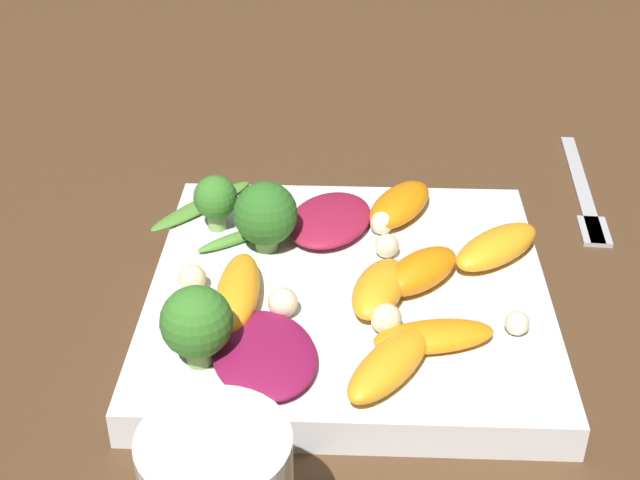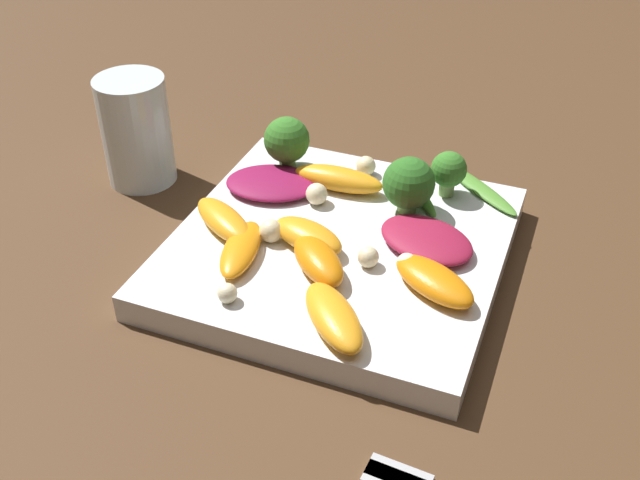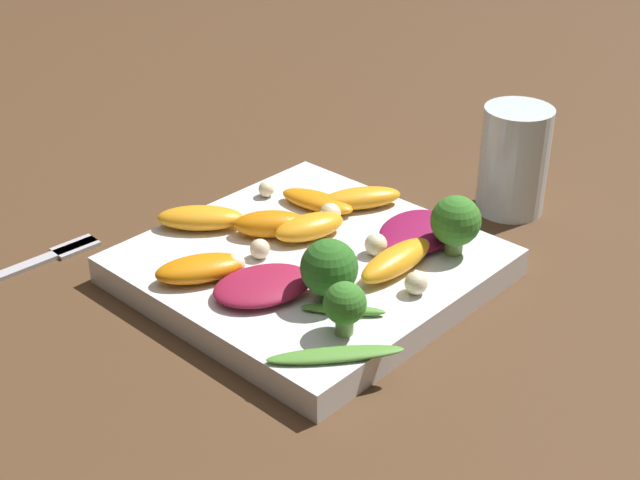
{
  "view_description": "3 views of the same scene",
  "coord_description": "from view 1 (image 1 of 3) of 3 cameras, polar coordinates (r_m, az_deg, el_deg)",
  "views": [
    {
      "loc": [
        -0.0,
        0.46,
        0.35
      ],
      "look_at": [
        0.02,
        -0.01,
        0.05
      ],
      "focal_mm": 50.0,
      "sensor_mm": 36.0,
      "label": 1
    },
    {
      "loc": [
        -0.45,
        -0.16,
        0.37
      ],
      "look_at": [
        -0.01,
        0.01,
        0.03
      ],
      "focal_mm": 42.0,
      "sensor_mm": 36.0,
      "label": 2
    },
    {
      "loc": [
        0.43,
        -0.45,
        0.39
      ],
      "look_at": [
        0.0,
        0.01,
        0.03
      ],
      "focal_mm": 50.0,
      "sensor_mm": 36.0,
      "label": 3
    }
  ],
  "objects": [
    {
      "name": "orange_segment_4",
      "position": [
        0.64,
        4.82,
        2.28
      ],
      "size": [
        0.06,
        0.08,
        0.02
      ],
      "color": "orange",
      "rests_on": "plate"
    },
    {
      "name": "arugula_sprig_0",
      "position": [
        0.65,
        -7.87,
        2.22
      ],
      "size": [
        0.07,
        0.08,
        0.01
      ],
      "color": "#518E33",
      "rests_on": "plate"
    },
    {
      "name": "broccoli_floret_1",
      "position": [
        0.62,
        -7.02,
        2.62
      ],
      "size": [
        0.03,
        0.03,
        0.04
      ],
      "color": "#84AD5B",
      "rests_on": "plate"
    },
    {
      "name": "macadamia_nut_1",
      "position": [
        0.54,
        12.14,
        -5.22
      ],
      "size": [
        0.01,
        0.01,
        0.01
      ],
      "color": "beige",
      "rests_on": "plate"
    },
    {
      "name": "orange_segment_1",
      "position": [
        0.55,
        -5.62,
        -3.31
      ],
      "size": [
        0.03,
        0.08,
        0.02
      ],
      "color": "orange",
      "rests_on": "plate"
    },
    {
      "name": "broccoli_floret_0",
      "position": [
        0.5,
        -8.29,
        -5.29
      ],
      "size": [
        0.04,
        0.04,
        0.05
      ],
      "color": "#7A9E51",
      "rests_on": "plate"
    },
    {
      "name": "orange_segment_6",
      "position": [
        0.6,
        10.93,
        -0.41
      ],
      "size": [
        0.07,
        0.07,
        0.02
      ],
      "color": "orange",
      "rests_on": "plate"
    },
    {
      "name": "plate",
      "position": [
        0.58,
        1.49,
        -3.7
      ],
      "size": [
        0.25,
        0.25,
        0.02
      ],
      "color": "white",
      "rests_on": "ground_plane"
    },
    {
      "name": "radicchio_leaf_1",
      "position": [
        0.51,
        -3.98,
        -7.27
      ],
      "size": [
        0.08,
        0.09,
        0.01
      ],
      "color": "maroon",
      "rests_on": "plate"
    },
    {
      "name": "orange_segment_5",
      "position": [
        0.49,
        4.04,
        -7.96
      ],
      "size": [
        0.06,
        0.08,
        0.02
      ],
      "color": "orange",
      "rests_on": "plate"
    },
    {
      "name": "broccoli_floret_2",
      "position": [
        0.59,
        -3.84,
        1.63
      ],
      "size": [
        0.04,
        0.04,
        0.05
      ],
      "color": "#7A9E51",
      "rests_on": "plate"
    },
    {
      "name": "orange_segment_0",
      "position": [
        0.55,
        3.46,
        -3.1
      ],
      "size": [
        0.05,
        0.07,
        0.02
      ],
      "color": "orange",
      "rests_on": "plate"
    },
    {
      "name": "radicchio_leaf_0",
      "position": [
        0.62,
        0.3,
        1.32
      ],
      "size": [
        0.08,
        0.09,
        0.01
      ],
      "color": "maroon",
      "rests_on": "plate"
    },
    {
      "name": "arugula_sprig_1",
      "position": [
        0.61,
        -5.58,
        0.16
      ],
      "size": [
        0.06,
        0.04,
        0.01
      ],
      "color": "#518E33",
      "rests_on": "plate"
    },
    {
      "name": "macadamia_nut_2",
      "position": [
        0.62,
        3.65,
        1.11
      ],
      "size": [
        0.02,
        0.02,
        0.02
      ],
      "color": "beige",
      "rests_on": "plate"
    },
    {
      "name": "orange_segment_3",
      "position": [
        0.52,
        6.92,
        -6.13
      ],
      "size": [
        0.07,
        0.04,
        0.01
      ],
      "color": "orange",
      "rests_on": "plate"
    },
    {
      "name": "ground_plane",
      "position": [
        0.58,
        1.48,
        -4.62
      ],
      "size": [
        2.4,
        2.4,
        0.0
      ],
      "primitive_type": "plane",
      "color": "#4C331E"
    },
    {
      "name": "fork",
      "position": [
        0.73,
        16.35,
        2.65
      ],
      "size": [
        0.03,
        0.18,
        0.01
      ],
      "color": "#B2B2B7",
      "rests_on": "ground_plane"
    },
    {
      "name": "orange_segment_2",
      "position": [
        0.57,
        6.1,
        -1.93
      ],
      "size": [
        0.06,
        0.06,
        0.02
      ],
      "color": "orange",
      "rests_on": "plate"
    },
    {
      "name": "macadamia_nut_5",
      "position": [
        0.54,
        -2.76,
        -4.0
      ],
      "size": [
        0.02,
        0.02,
        0.02
      ],
      "color": "beige",
      "rests_on": "plate"
    },
    {
      "name": "macadamia_nut_4",
      "position": [
        0.53,
        3.89,
        -5.04
      ],
      "size": [
        0.02,
        0.02,
        0.02
      ],
      "color": "beige",
      "rests_on": "plate"
    },
    {
      "name": "macadamia_nut_0",
      "position": [
        0.59,
        3.97,
        -0.36
      ],
      "size": [
        0.02,
        0.02,
        0.02
      ],
      "color": "beige",
      "rests_on": "plate"
    },
    {
      "name": "macadamia_nut_3",
      "position": [
        0.56,
        -8.51,
        -2.44
      ],
      "size": [
        0.02,
        0.02,
        0.02
      ],
      "color": "beige",
      "rests_on": "plate"
    }
  ]
}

